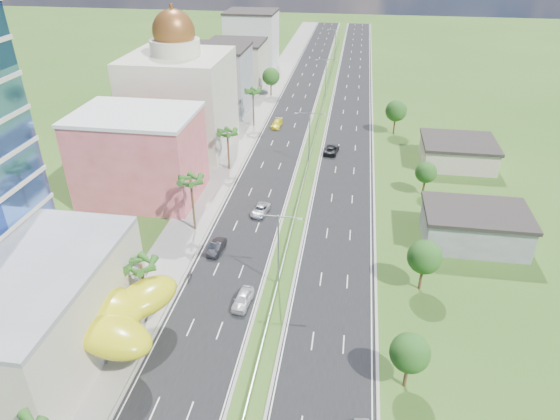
% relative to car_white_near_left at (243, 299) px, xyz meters
% --- Properties ---
extents(ground, '(500.00, 500.00, 0.00)m').
position_rel_car_white_near_left_xyz_m(ground, '(3.91, -5.19, -0.88)').
color(ground, '#2D5119').
rests_on(ground, ground).
extents(road_left, '(11.00, 260.00, 0.04)m').
position_rel_car_white_near_left_xyz_m(road_left, '(-3.59, 84.81, -0.86)').
color(road_left, black).
rests_on(road_left, ground).
extents(road_right, '(11.00, 260.00, 0.04)m').
position_rel_car_white_near_left_xyz_m(road_right, '(11.41, 84.81, -0.86)').
color(road_right, black).
rests_on(road_right, ground).
extents(sidewalk_left, '(7.00, 260.00, 0.12)m').
position_rel_car_white_near_left_xyz_m(sidewalk_left, '(-13.09, 84.81, -0.82)').
color(sidewalk_left, gray).
rests_on(sidewalk_left, ground).
extents(median_guardrail, '(0.10, 216.06, 0.76)m').
position_rel_car_white_near_left_xyz_m(median_guardrail, '(3.91, 66.80, -0.26)').
color(median_guardrail, gray).
rests_on(median_guardrail, ground).
extents(streetlight_median_b, '(6.04, 0.25, 11.00)m').
position_rel_car_white_near_left_xyz_m(streetlight_median_b, '(3.91, 4.81, 5.87)').
color(streetlight_median_b, gray).
rests_on(streetlight_median_b, ground).
extents(streetlight_median_c, '(6.04, 0.25, 11.00)m').
position_rel_car_white_near_left_xyz_m(streetlight_median_c, '(3.91, 44.81, 5.87)').
color(streetlight_median_c, gray).
rests_on(streetlight_median_c, ground).
extents(streetlight_median_d, '(6.04, 0.25, 11.00)m').
position_rel_car_white_near_left_xyz_m(streetlight_median_d, '(3.91, 89.81, 5.87)').
color(streetlight_median_d, gray).
rests_on(streetlight_median_d, ground).
extents(streetlight_median_e, '(6.04, 0.25, 11.00)m').
position_rel_car_white_near_left_xyz_m(streetlight_median_e, '(3.91, 134.81, 5.87)').
color(streetlight_median_e, gray).
rests_on(streetlight_median_e, ground).
extents(lime_canopy, '(18.00, 15.00, 7.40)m').
position_rel_car_white_near_left_xyz_m(lime_canopy, '(-16.09, -9.19, 4.11)').
color(lime_canopy, '#BBB912').
rests_on(lime_canopy, ground).
extents(pink_shophouse, '(20.00, 15.00, 15.00)m').
position_rel_car_white_near_left_xyz_m(pink_shophouse, '(-24.09, 26.81, 6.62)').
color(pink_shophouse, '#C24F50').
rests_on(pink_shophouse, ground).
extents(domed_building, '(20.00, 20.00, 28.70)m').
position_rel_car_white_near_left_xyz_m(domed_building, '(-24.09, 49.81, 10.48)').
color(domed_building, beige).
rests_on(domed_building, ground).
extents(midrise_grey, '(16.00, 15.00, 16.00)m').
position_rel_car_white_near_left_xyz_m(midrise_grey, '(-23.09, 74.81, 7.12)').
color(midrise_grey, gray).
rests_on(midrise_grey, ground).
extents(midrise_beige, '(16.00, 15.00, 13.00)m').
position_rel_car_white_near_left_xyz_m(midrise_beige, '(-23.09, 96.81, 5.62)').
color(midrise_beige, '#BEB79C').
rests_on(midrise_beige, ground).
extents(midrise_white, '(16.00, 15.00, 18.00)m').
position_rel_car_white_near_left_xyz_m(midrise_white, '(-23.09, 119.81, 8.12)').
color(midrise_white, silver).
rests_on(midrise_white, ground).
extents(shed_near, '(15.00, 10.00, 5.00)m').
position_rel_car_white_near_left_xyz_m(shed_near, '(31.91, 19.81, 1.62)').
color(shed_near, gray).
rests_on(shed_near, ground).
extents(shed_far, '(14.00, 12.00, 4.40)m').
position_rel_car_white_near_left_xyz_m(shed_far, '(33.91, 49.81, 1.32)').
color(shed_far, '#BEB79C').
rests_on(shed_far, ground).
extents(palm_tree_b, '(3.60, 3.60, 8.10)m').
position_rel_car_white_near_left_xyz_m(palm_tree_b, '(-11.59, -3.19, 6.19)').
color(palm_tree_b, '#47301C').
rests_on(palm_tree_b, ground).
extents(palm_tree_c, '(3.60, 3.60, 9.60)m').
position_rel_car_white_near_left_xyz_m(palm_tree_c, '(-11.59, 16.81, 7.62)').
color(palm_tree_c, '#47301C').
rests_on(palm_tree_c, ground).
extents(palm_tree_d, '(3.60, 3.60, 8.60)m').
position_rel_car_white_near_left_xyz_m(palm_tree_d, '(-11.59, 39.81, 6.67)').
color(palm_tree_d, '#47301C').
rests_on(palm_tree_d, ground).
extents(palm_tree_e, '(3.60, 3.60, 9.40)m').
position_rel_car_white_near_left_xyz_m(palm_tree_e, '(-11.59, 64.81, 7.43)').
color(palm_tree_e, '#47301C').
rests_on(palm_tree_e, ground).
extents(leafy_tree_lfar, '(4.90, 4.90, 8.05)m').
position_rel_car_white_near_left_xyz_m(leafy_tree_lfar, '(-11.59, 89.81, 4.70)').
color(leafy_tree_lfar, '#47301C').
rests_on(leafy_tree_lfar, ground).
extents(leafy_tree_ra, '(4.20, 4.20, 6.90)m').
position_rel_car_white_near_left_xyz_m(leafy_tree_ra, '(19.91, -10.19, 3.90)').
color(leafy_tree_ra, '#47301C').
rests_on(leafy_tree_ra, ground).
extents(leafy_tree_rb, '(4.55, 4.55, 7.47)m').
position_rel_car_white_near_left_xyz_m(leafy_tree_rb, '(22.91, 6.81, 4.30)').
color(leafy_tree_rb, '#47301C').
rests_on(leafy_tree_rb, ground).
extents(leafy_tree_rc, '(3.85, 3.85, 6.33)m').
position_rel_car_white_near_left_xyz_m(leafy_tree_rc, '(25.91, 34.81, 3.50)').
color(leafy_tree_rc, '#47301C').
rests_on(leafy_tree_rc, ground).
extents(leafy_tree_rd, '(4.90, 4.90, 8.05)m').
position_rel_car_white_near_left_xyz_m(leafy_tree_rd, '(21.91, 64.81, 4.70)').
color(leafy_tree_rd, '#47301C').
rests_on(leafy_tree_rd, ground).
extents(car_white_near_left, '(2.46, 5.08, 1.67)m').
position_rel_car_white_near_left_xyz_m(car_white_near_left, '(0.00, 0.00, 0.00)').
color(car_white_near_left, silver).
rests_on(car_white_near_left, road_left).
extents(car_dark_left, '(2.12, 4.81, 1.54)m').
position_rel_car_white_near_left_xyz_m(car_dark_left, '(-6.49, 11.14, -0.07)').
color(car_dark_left, black).
rests_on(car_dark_left, road_left).
extents(car_silver_mid_left, '(3.08, 5.30, 1.39)m').
position_rel_car_white_near_left_xyz_m(car_silver_mid_left, '(-2.12, 23.33, -0.14)').
color(car_silver_mid_left, '#B1B3B9').
rests_on(car_silver_mid_left, road_left).
extents(car_yellow_far_left, '(2.49, 5.44, 1.54)m').
position_rel_car_white_near_left_xyz_m(car_yellow_far_left, '(-5.97, 65.05, -0.07)').
color(car_yellow_far_left, yellow).
rests_on(car_yellow_far_left, road_left).
extents(car_dark_far_right, '(3.41, 6.12, 1.62)m').
position_rel_car_white_near_left_xyz_m(car_dark_far_right, '(8.15, 51.16, -0.03)').
color(car_dark_far_right, black).
rests_on(car_dark_far_right, road_right).
extents(motorcycle, '(0.72, 2.09, 1.32)m').
position_rel_car_white_near_left_xyz_m(motorcycle, '(-8.39, 4.07, -0.18)').
color(motorcycle, black).
rests_on(motorcycle, road_left).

